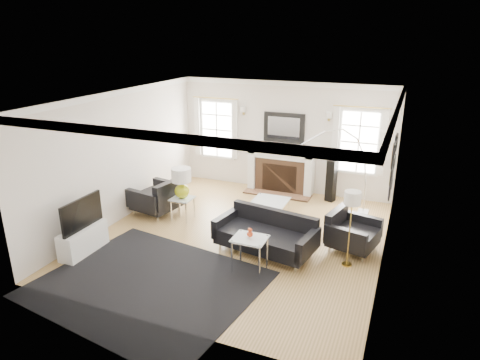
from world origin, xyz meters
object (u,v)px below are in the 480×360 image
at_px(sofa, 267,235).
at_px(gourd_lamp, 182,181).
at_px(armchair_left, 158,198).
at_px(coffee_table, 270,202).
at_px(armchair_right, 350,233).
at_px(fireplace, 281,172).
at_px(arc_floor_lamp, 333,173).

relative_size(sofa, gourd_lamp, 2.93).
bearing_deg(armchair_left, coffee_table, 20.45).
bearing_deg(armchair_right, coffee_table, 153.16).
height_order(armchair_right, gourd_lamp, gourd_lamp).
bearing_deg(sofa, gourd_lamp, 162.72).
height_order(fireplace, gourd_lamp, gourd_lamp).
height_order(armchair_right, arc_floor_lamp, arc_floor_lamp).
height_order(fireplace, armchair_right, fireplace).
relative_size(armchair_right, arc_floor_lamp, 0.50).
distance_m(sofa, armchair_right, 1.58).
relative_size(fireplace, sofa, 0.86).
distance_m(armchair_right, gourd_lamp, 3.65).
xyz_separation_m(fireplace, arc_floor_lamp, (1.57, -1.52, 0.63)).
relative_size(sofa, armchair_left, 1.73).
distance_m(armchair_left, coffee_table, 2.51).
height_order(armchair_right, coffee_table, armchair_right).
distance_m(sofa, arc_floor_lamp, 2.02).
distance_m(fireplace, armchair_left, 3.22).
distance_m(fireplace, gourd_lamp, 2.90).
height_order(fireplace, armchair_left, fireplace).
bearing_deg(coffee_table, fireplace, 98.29).
bearing_deg(sofa, coffee_table, 106.42).
xyz_separation_m(coffee_table, gourd_lamp, (-1.70, -0.94, 0.58)).
relative_size(sofa, armchair_right, 1.83).
bearing_deg(arc_floor_lamp, sofa, -118.20).
distance_m(sofa, armchair_left, 2.93).
bearing_deg(fireplace, gourd_lamp, -120.87).
xyz_separation_m(sofa, armchair_left, (-2.83, 0.74, 0.05)).
height_order(sofa, armchair_left, armchair_left).
bearing_deg(armchair_right, gourd_lamp, 179.56).
height_order(sofa, armchair_right, armchair_right).
xyz_separation_m(fireplace, sofa, (0.70, -3.14, -0.21)).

